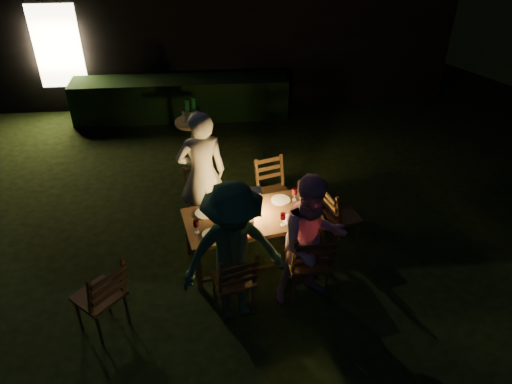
{
  "coord_description": "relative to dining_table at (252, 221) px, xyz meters",
  "views": [
    {
      "loc": [
        0.22,
        -5.59,
        4.39
      ],
      "look_at": [
        0.65,
        -0.41,
        0.88
      ],
      "focal_mm": 35.0,
      "sensor_mm": 36.0,
      "label": 1
    }
  ],
  "objects": [
    {
      "name": "chair_near_left",
      "position": [
        -0.28,
        -0.85,
        -0.33
      ],
      "size": [
        0.55,
        0.57,
        0.98
      ],
      "rotation": [
        0.0,
        0.0,
        0.29
      ],
      "color": "#472B17",
      "rests_on": "ground"
    },
    {
      "name": "wineglass_c",
      "position": [
        0.35,
        -0.21,
        0.16
      ],
      "size": [
        0.06,
        0.06,
        0.18
      ],
      "primitive_type": null,
      "color": "#59070F",
      "rests_on": "dining_table"
    },
    {
      "name": "plate_far_left",
      "position": [
        -0.58,
        0.1,
        0.08
      ],
      "size": [
        0.25,
        0.25,
        0.01
      ],
      "primitive_type": "cylinder",
      "color": "white",
      "rests_on": "dining_table"
    },
    {
      "name": "person_opp_right",
      "position": [
        0.61,
        -0.71,
        0.21
      ],
      "size": [
        0.92,
        0.79,
        1.67
      ],
      "primitive_type": "imported",
      "rotation": [
        0.0,
        0.0,
        0.21
      ],
      "color": "#E89FC0",
      "rests_on": "ground"
    },
    {
      "name": "ice_bucket",
      "position": [
        -0.81,
        2.62,
        0.24
      ],
      "size": [
        0.3,
        0.3,
        0.22
      ],
      "primitive_type": "cylinder",
      "color": "#A5A8AD",
      "rests_on": "side_table"
    },
    {
      "name": "plate_far_right",
      "position": [
        0.39,
        0.31,
        0.08
      ],
      "size": [
        0.25,
        0.25,
        0.01
      ],
      "primitive_type": "cylinder",
      "color": "white",
      "rests_on": "dining_table"
    },
    {
      "name": "plate_near_left",
      "position": [
        -0.49,
        -0.33,
        0.08
      ],
      "size": [
        0.25,
        0.25,
        0.01
      ],
      "primitive_type": "cylinder",
      "color": "white",
      "rests_on": "dining_table"
    },
    {
      "name": "chair_end",
      "position": [
        1.2,
        0.26,
        -0.34
      ],
      "size": [
        0.55,
        0.53,
        0.94
      ],
      "rotation": [
        0.0,
        0.0,
        -1.29
      ],
      "color": "#472B17",
      "rests_on": "ground"
    },
    {
      "name": "garden_envelope",
      "position": [
        -0.59,
        6.81,
        0.95
      ],
      "size": [
        40.0,
        40.0,
        3.2
      ],
      "color": "black",
      "rests_on": "ground"
    },
    {
      "name": "chair_spare",
      "position": [
        -1.72,
        -1.0,
        -0.31
      ],
      "size": [
        0.67,
        0.67,
        1.03
      ],
      "rotation": [
        0.0,
        0.0,
        0.84
      ],
      "color": "#472B17",
      "rests_on": "ground"
    },
    {
      "name": "person_opp_left",
      "position": [
        -0.27,
        -0.9,
        0.25
      ],
      "size": [
        1.24,
        0.87,
        1.75
      ],
      "primitive_type": "imported",
      "rotation": [
        0.0,
        0.0,
        0.21
      ],
      "color": "#2B573B",
      "rests_on": "ground"
    },
    {
      "name": "side_table",
      "position": [
        -0.81,
        2.62,
        0.04
      ],
      "size": [
        0.56,
        0.56,
        0.76
      ],
      "color": "olive",
      "rests_on": "ground"
    },
    {
      "name": "bottle_bucket_b",
      "position": [
        -0.76,
        2.66,
        0.29
      ],
      "size": [
        0.07,
        0.07,
        0.32
      ],
      "primitive_type": "cylinder",
      "color": "#0F471E",
      "rests_on": "side_table"
    },
    {
      "name": "bottle_bucket_a",
      "position": [
        -0.86,
        2.58,
        0.29
      ],
      "size": [
        0.07,
        0.07,
        0.32
      ],
      "primitive_type": "cylinder",
      "color": "#0F471E",
      "rests_on": "side_table"
    },
    {
      "name": "napkin_left",
      "position": [
        -0.08,
        -0.34,
        0.07
      ],
      "size": [
        0.18,
        0.14,
        0.01
      ],
      "primitive_type": "cube",
      "color": "red",
      "rests_on": "dining_table"
    },
    {
      "name": "wineglass_a",
      "position": [
        -0.35,
        0.21,
        0.16
      ],
      "size": [
        0.06,
        0.06,
        0.18
      ],
      "primitive_type": null,
      "color": "#59070F",
      "rests_on": "dining_table"
    },
    {
      "name": "person_house_side",
      "position": [
        -0.61,
        0.71,
        0.27
      ],
      "size": [
        0.73,
        0.56,
        1.8
      ],
      "primitive_type": "imported",
      "rotation": [
        0.0,
        0.0,
        3.35
      ],
      "color": "silver",
      "rests_on": "ground"
    },
    {
      "name": "wineglass_b",
      "position": [
        -0.68,
        -0.27,
        0.16
      ],
      "size": [
        0.06,
        0.06,
        0.18
      ],
      "primitive_type": null,
      "color": "#59070F",
      "rests_on": "dining_table"
    },
    {
      "name": "lantern",
      "position": [
        0.04,
        0.06,
        0.23
      ],
      "size": [
        0.16,
        0.16,
        0.35
      ],
      "color": "white",
      "rests_on": "dining_table"
    },
    {
      "name": "plate_near_right",
      "position": [
        0.49,
        -0.12,
        0.08
      ],
      "size": [
        0.25,
        0.25,
        0.01
      ],
      "primitive_type": "cylinder",
      "color": "white",
      "rests_on": "dining_table"
    },
    {
      "name": "chair_near_right",
      "position": [
        0.6,
        -0.66,
        -0.3
      ],
      "size": [
        0.51,
        0.55,
        1.07
      ],
      "rotation": [
        0.0,
        0.0,
        0.08
      ],
      "color": "#472B17",
      "rests_on": "ground"
    },
    {
      "name": "wineglass_d",
      "position": [
        0.57,
        0.31,
        0.16
      ],
      "size": [
        0.06,
        0.06,
        0.18
      ],
      "primitive_type": null,
      "color": "#59070F",
      "rests_on": "dining_table"
    },
    {
      "name": "phone",
      "position": [
        -0.54,
        -0.42,
        0.07
      ],
      "size": [
        0.14,
        0.07,
        0.01
      ],
      "primitive_type": "cube",
      "color": "black",
      "rests_on": "dining_table"
    },
    {
      "name": "bottle_table",
      "position": [
        -0.24,
        -0.05,
        0.21
      ],
      "size": [
        0.07,
        0.07,
        0.28
      ],
      "primitive_type": "cylinder",
      "color": "#0F471E",
      "rests_on": "dining_table"
    },
    {
      "name": "chair_far_left",
      "position": [
        -0.6,
        0.66,
        -0.33
      ],
      "size": [
        0.55,
        0.57,
        0.98
      ],
      "rotation": [
        0.0,
        0.0,
        3.43
      ],
      "color": "#472B17",
      "rests_on": "ground"
    },
    {
      "name": "dining_table",
      "position": [
        0.0,
        0.0,
        0.0
      ],
      "size": [
        1.8,
        1.16,
        0.69
      ],
      "rotation": [
        0.0,
        0.0,
        0.21
      ],
      "color": "#472B17",
      "rests_on": "ground"
    },
    {
      "name": "wineglass_e",
      "position": [
        -0.03,
        -0.31,
        0.16
      ],
      "size": [
        0.06,
        0.06,
        0.18
      ],
      "primitive_type": null,
      "color": "silver",
      "rests_on": "dining_table"
    },
    {
      "name": "chair_far_right",
      "position": [
        0.37,
        0.87,
        -0.34
      ],
      "size": [
        0.54,
        0.56,
        0.95
      ],
      "rotation": [
        0.0,
        0.0,
        3.45
      ],
      "color": "#472B17",
      "rests_on": "ground"
    },
    {
      "name": "napkin_right",
      "position": [
        0.6,
        -0.18,
        0.07
      ],
      "size": [
        0.18,
        0.14,
        0.01
      ],
      "primitive_type": "cube",
      "color": "red",
      "rests_on": "dining_table"
    }
  ]
}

